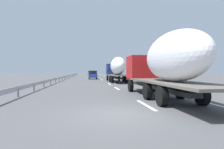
% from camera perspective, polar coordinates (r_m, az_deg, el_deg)
% --- Properties ---
extents(ground_plane, '(260.00, 260.00, 0.00)m').
position_cam_1_polar(ground_plane, '(48.05, -5.81, -1.12)').
color(ground_plane, '#4C4C4F').
extents(lane_stripe_0, '(3.20, 0.20, 0.01)m').
position_cam_1_polar(lane_stripe_0, '(10.62, 9.79, -8.72)').
color(lane_stripe_0, white).
rests_on(lane_stripe_0, ground_plane).
extents(lane_stripe_1, '(3.20, 0.20, 0.01)m').
position_cam_1_polar(lane_stripe_1, '(20.37, 1.41, -4.03)').
color(lane_stripe_1, white).
rests_on(lane_stripe_1, ground_plane).
extents(lane_stripe_2, '(3.20, 0.20, 0.01)m').
position_cam_1_polar(lane_stripe_2, '(27.06, -0.78, -2.78)').
color(lane_stripe_2, white).
rests_on(lane_stripe_2, ground_plane).
extents(lane_stripe_3, '(3.20, 0.20, 0.01)m').
position_cam_1_polar(lane_stripe_3, '(39.99, -2.92, -1.55)').
color(lane_stripe_3, white).
rests_on(lane_stripe_3, ground_plane).
extents(lane_stripe_4, '(3.20, 0.20, 0.01)m').
position_cam_1_polar(lane_stripe_4, '(44.99, -3.41, -1.26)').
color(lane_stripe_4, white).
rests_on(lane_stripe_4, ground_plane).
extents(lane_stripe_5, '(3.20, 0.20, 0.01)m').
position_cam_1_polar(lane_stripe_5, '(59.13, -4.36, -0.72)').
color(lane_stripe_5, white).
rests_on(lane_stripe_5, ground_plane).
extents(lane_stripe_6, '(3.20, 0.20, 0.01)m').
position_cam_1_polar(lane_stripe_6, '(65.76, -4.66, -0.54)').
color(lane_stripe_6, white).
rests_on(lane_stripe_6, ground_plane).
extents(lane_stripe_7, '(3.20, 0.20, 0.01)m').
position_cam_1_polar(lane_stripe_7, '(72.99, -4.93, -0.39)').
color(lane_stripe_7, white).
rests_on(lane_stripe_7, ground_plane).
extents(lane_stripe_8, '(3.20, 0.20, 0.01)m').
position_cam_1_polar(lane_stripe_8, '(74.95, -4.99, -0.35)').
color(lane_stripe_8, white).
rests_on(lane_stripe_8, ground_plane).
extents(edge_line_right, '(110.00, 0.20, 0.01)m').
position_cam_1_polar(edge_line_right, '(53.47, -0.06, -0.90)').
color(edge_line_right, white).
rests_on(edge_line_right, ground_plane).
extents(truck_lead, '(12.40, 2.55, 4.00)m').
position_cam_1_polar(truck_lead, '(32.13, 1.40, 1.95)').
color(truck_lead, navy).
rests_on(truck_lead, ground_plane).
extents(truck_trailing, '(13.21, 2.55, 4.04)m').
position_cam_1_polar(truck_trailing, '(12.90, 14.96, 3.36)').
color(truck_trailing, '#B21919').
rests_on(truck_trailing, ground_plane).
extents(car_silver_hatch, '(4.33, 1.83, 1.79)m').
position_cam_1_polar(car_silver_hatch, '(84.71, -6.42, 0.42)').
color(car_silver_hatch, '#ADB2B7').
rests_on(car_silver_hatch, ground_plane).
extents(car_black_suv, '(4.74, 1.74, 1.78)m').
position_cam_1_polar(car_black_suv, '(72.18, -6.11, 0.31)').
color(car_black_suv, black).
rests_on(car_black_suv, ground_plane).
extents(car_blue_sedan, '(4.03, 1.87, 1.87)m').
position_cam_1_polar(car_blue_sedan, '(43.62, -5.59, -0.11)').
color(car_blue_sedan, '#28479E').
rests_on(car_blue_sedan, ground_plane).
extents(road_sign, '(0.10, 0.90, 3.07)m').
position_cam_1_polar(road_sign, '(49.14, 2.00, 1.41)').
color(road_sign, gray).
rests_on(road_sign, ground_plane).
extents(tree_0, '(2.68, 2.68, 5.33)m').
position_cam_1_polar(tree_0, '(40.69, 8.97, 3.43)').
color(tree_0, '#472D19').
rests_on(tree_0, ground_plane).
extents(tree_1, '(3.82, 3.82, 6.52)m').
position_cam_1_polar(tree_1, '(82.21, 1.65, 2.56)').
color(tree_1, '#472D19').
rests_on(tree_1, ground_plane).
extents(tree_2, '(2.61, 2.61, 6.14)m').
position_cam_1_polar(tree_2, '(48.47, 8.11, 3.37)').
color(tree_2, '#472D19').
rests_on(tree_2, ground_plane).
extents(tree_3, '(2.85, 2.85, 6.89)m').
position_cam_1_polar(tree_3, '(85.40, 0.96, 2.73)').
color(tree_3, '#472D19').
rests_on(tree_3, ground_plane).
extents(guardrail_median, '(94.00, 0.10, 0.76)m').
position_cam_1_polar(guardrail_median, '(51.23, -12.63, -0.36)').
color(guardrail_median, '#9EA0A5').
rests_on(guardrail_median, ground_plane).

